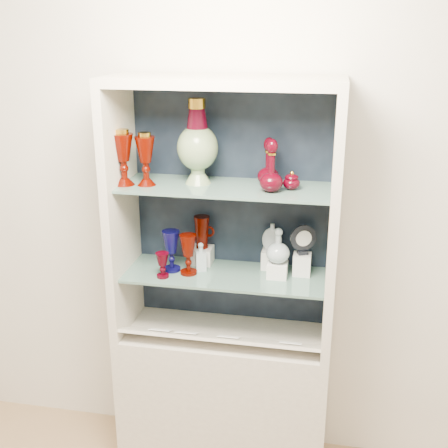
% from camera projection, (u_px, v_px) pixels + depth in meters
% --- Properties ---
extents(wall_back, '(3.50, 0.02, 2.80)m').
position_uv_depth(wall_back, '(233.00, 189.00, 2.68)').
color(wall_back, beige).
rests_on(wall_back, ground).
extents(cabinet_base, '(1.00, 0.40, 0.75)m').
position_uv_depth(cabinet_base, '(224.00, 398.00, 2.81)').
color(cabinet_base, beige).
rests_on(cabinet_base, ground).
extents(cabinet_back_panel, '(0.98, 0.02, 1.15)m').
position_uv_depth(cabinet_back_panel, '(232.00, 206.00, 2.67)').
color(cabinet_back_panel, black).
rests_on(cabinet_back_panel, cabinet_base).
extents(cabinet_side_left, '(0.04, 0.40, 1.15)m').
position_uv_depth(cabinet_side_left, '(122.00, 212.00, 2.58)').
color(cabinet_side_left, beige).
rests_on(cabinet_side_left, cabinet_base).
extents(cabinet_side_right, '(0.04, 0.40, 1.15)m').
position_uv_depth(cabinet_side_right, '(334.00, 225.00, 2.41)').
color(cabinet_side_right, beige).
rests_on(cabinet_side_right, cabinet_base).
extents(cabinet_top_cap, '(1.00, 0.40, 0.04)m').
position_uv_depth(cabinet_top_cap, '(224.00, 81.00, 2.30)').
color(cabinet_top_cap, beige).
rests_on(cabinet_top_cap, cabinet_side_left).
extents(shelf_lower, '(0.92, 0.34, 0.01)m').
position_uv_depth(shelf_lower, '(225.00, 275.00, 2.61)').
color(shelf_lower, slate).
rests_on(shelf_lower, cabinet_side_left).
extents(shelf_upper, '(0.92, 0.34, 0.01)m').
position_uv_depth(shelf_upper, '(225.00, 187.00, 2.47)').
color(shelf_upper, slate).
rests_on(shelf_upper, cabinet_side_left).
extents(label_ledge, '(0.92, 0.17, 0.09)m').
position_uv_depth(label_ledge, '(219.00, 339.00, 2.57)').
color(label_ledge, beige).
rests_on(label_ledge, cabinet_base).
extents(label_card_0, '(0.10, 0.06, 0.03)m').
position_uv_depth(label_card_0, '(291.00, 343.00, 2.51)').
color(label_card_0, white).
rests_on(label_card_0, label_ledge).
extents(label_card_1, '(0.10, 0.06, 0.03)m').
position_uv_depth(label_card_1, '(160.00, 330.00, 2.62)').
color(label_card_1, white).
rests_on(label_card_1, label_ledge).
extents(label_card_2, '(0.10, 0.06, 0.03)m').
position_uv_depth(label_card_2, '(229.00, 337.00, 2.56)').
color(label_card_2, white).
rests_on(label_card_2, label_ledge).
extents(label_card_3, '(0.10, 0.06, 0.03)m').
position_uv_depth(label_card_3, '(187.00, 333.00, 2.59)').
color(label_card_3, white).
rests_on(label_card_3, label_ledge).
extents(pedestal_lamp_left, '(0.10, 0.10, 0.25)m').
position_uv_depth(pedestal_lamp_left, '(123.00, 157.00, 2.45)').
color(pedestal_lamp_left, '#4C0800').
rests_on(pedestal_lamp_left, shelf_upper).
extents(pedestal_lamp_right, '(0.11, 0.11, 0.23)m').
position_uv_depth(pedestal_lamp_right, '(146.00, 159.00, 2.45)').
color(pedestal_lamp_right, '#4C0800').
rests_on(pedestal_lamp_right, shelf_upper).
extents(enamel_urn, '(0.19, 0.19, 0.37)m').
position_uv_depth(enamel_urn, '(197.00, 142.00, 2.46)').
color(enamel_urn, '#11452A').
rests_on(enamel_urn, shelf_upper).
extents(ruby_decanter_a, '(0.13, 0.13, 0.25)m').
position_uv_depth(ruby_decanter_a, '(272.00, 163.00, 2.34)').
color(ruby_decanter_a, '#43000B').
rests_on(ruby_decanter_a, shelf_upper).
extents(ruby_decanter_b, '(0.13, 0.13, 0.23)m').
position_uv_depth(ruby_decanter_b, '(269.00, 160.00, 2.44)').
color(ruby_decanter_b, '#43000B').
rests_on(ruby_decanter_b, shelf_upper).
extents(lidded_bowl, '(0.09, 0.09, 0.08)m').
position_uv_depth(lidded_bowl, '(292.00, 180.00, 2.40)').
color(lidded_bowl, '#43000B').
rests_on(lidded_bowl, shelf_upper).
extents(cobalt_goblet, '(0.09, 0.09, 0.20)m').
position_uv_depth(cobalt_goblet, '(171.00, 251.00, 2.61)').
color(cobalt_goblet, '#0C0A3F').
rests_on(cobalt_goblet, shelf_lower).
extents(ruby_goblet_tall, '(0.08, 0.08, 0.19)m').
position_uv_depth(ruby_goblet_tall, '(188.00, 254.00, 2.57)').
color(ruby_goblet_tall, '#4C0800').
rests_on(ruby_goblet_tall, shelf_lower).
extents(ruby_goblet_small, '(0.06, 0.06, 0.12)m').
position_uv_depth(ruby_goblet_small, '(162.00, 265.00, 2.55)').
color(ruby_goblet_small, '#43000B').
rests_on(ruby_goblet_small, shelf_lower).
extents(riser_ruby_pitcher, '(0.10, 0.10, 0.08)m').
position_uv_depth(riser_ruby_pitcher, '(202.00, 255.00, 2.71)').
color(riser_ruby_pitcher, silver).
rests_on(riser_ruby_pitcher, shelf_lower).
extents(ruby_pitcher, '(0.13, 0.09, 0.16)m').
position_uv_depth(ruby_pitcher, '(202.00, 232.00, 2.67)').
color(ruby_pitcher, '#4C0800').
rests_on(ruby_pitcher, riser_ruby_pitcher).
extents(clear_square_bottle, '(0.06, 0.06, 0.14)m').
position_uv_depth(clear_square_bottle, '(201.00, 257.00, 2.62)').
color(clear_square_bottle, '#9AADB4').
rests_on(clear_square_bottle, shelf_lower).
extents(riser_flat_flask, '(0.09, 0.09, 0.09)m').
position_uv_depth(riser_flat_flask, '(271.00, 259.00, 2.65)').
color(riser_flat_flask, silver).
rests_on(riser_flat_flask, shelf_lower).
extents(flat_flask, '(0.10, 0.05, 0.14)m').
position_uv_depth(flat_flask, '(272.00, 237.00, 2.62)').
color(flat_flask, '#B2BEC5').
rests_on(flat_flask, riser_flat_flask).
extents(riser_clear_round_decanter, '(0.09, 0.09, 0.07)m').
position_uv_depth(riser_clear_round_decanter, '(277.00, 270.00, 2.56)').
color(riser_clear_round_decanter, silver).
rests_on(riser_clear_round_decanter, shelf_lower).
extents(clear_round_decanter, '(0.13, 0.13, 0.16)m').
position_uv_depth(clear_round_decanter, '(278.00, 246.00, 2.52)').
color(clear_round_decanter, '#9AADB4').
rests_on(clear_round_decanter, riser_clear_round_decanter).
extents(riser_cameo_medallion, '(0.08, 0.08, 0.10)m').
position_uv_depth(riser_cameo_medallion, '(302.00, 264.00, 2.58)').
color(riser_cameo_medallion, silver).
rests_on(riser_cameo_medallion, shelf_lower).
extents(cameo_medallion, '(0.13, 0.09, 0.14)m').
position_uv_depth(cameo_medallion, '(303.00, 239.00, 2.54)').
color(cameo_medallion, black).
rests_on(cameo_medallion, riser_cameo_medallion).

